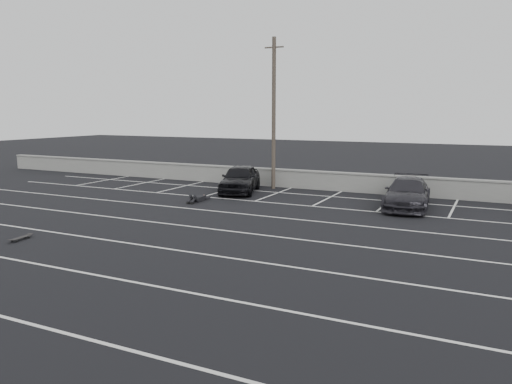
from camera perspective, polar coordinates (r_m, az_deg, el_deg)
The scene contains 8 objects.
ground at distance 16.07m, azimuth -8.01°, elevation -6.76°, with size 120.00×120.00×0.00m, color black.
seawall at distance 28.41m, azimuth 7.94°, elevation 1.33°, with size 50.00×0.45×1.06m.
stall_lines at distance 19.79m, azimuth -1.05°, elevation -3.62°, with size 36.00×20.05×0.01m.
car_left at distance 27.32m, azimuth -1.83°, elevation 1.54°, with size 1.78×4.44×1.51m, color black.
car_right at distance 23.90m, azimuth 16.90°, elevation -0.12°, with size 1.93×4.74×1.38m, color #232228.
utility_pole at distance 28.43m, azimuth 2.04°, elevation 8.96°, with size 1.13×0.23×8.45m.
person at distance 24.99m, azimuth -6.43°, elevation -0.48°, with size 1.06×2.25×0.43m, color black, non-canonical shape.
skateboard at distance 19.10m, azimuth -25.33°, elevation -4.77°, with size 0.30×0.83×0.10m.
Camera 1 is at (8.71, -12.76, 4.39)m, focal length 35.00 mm.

